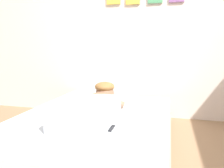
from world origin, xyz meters
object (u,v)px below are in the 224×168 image
at_px(person_lying, 93,106).
at_px(cell_phone, 109,128).
at_px(pillow, 90,95).
at_px(coffee_cup, 112,102).
at_px(bed, 94,131).

distance_m(person_lying, cell_phone, 0.31).
height_order(pillow, coffee_cup, pillow).
bearing_deg(coffee_cup, cell_phone, -77.64).
distance_m(bed, person_lying, 0.27).
xyz_separation_m(bed, coffee_cup, (0.08, 0.38, 0.19)).
bearing_deg(bed, pillow, 112.32).
distance_m(pillow, person_lying, 0.76).
distance_m(bed, pillow, 0.70).
bearing_deg(pillow, coffee_cup, -35.59).
relative_size(pillow, coffee_cup, 4.16).
relative_size(bed, coffee_cup, 15.28).
relative_size(person_lying, cell_phone, 6.57).
xyz_separation_m(bed, pillow, (-0.26, 0.62, 0.21)).
distance_m(bed, coffee_cup, 0.43).
xyz_separation_m(pillow, person_lying, (0.28, -0.70, 0.05)).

